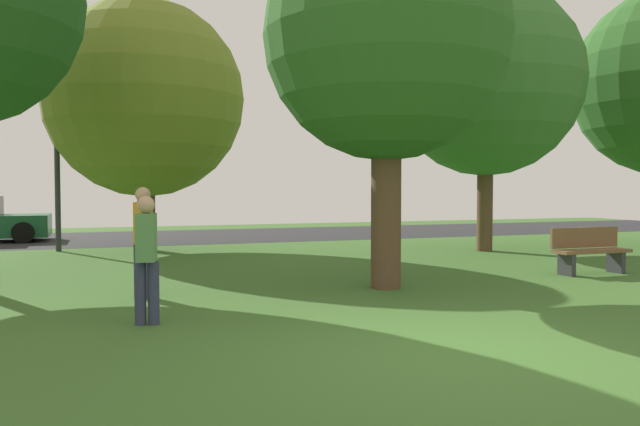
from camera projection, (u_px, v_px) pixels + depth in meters
name	position (u px, v px, depth m)	size (l,w,h in m)	color
ground_plane	(457.00, 352.00, 6.41)	(44.00, 44.00, 0.00)	#3D6628
road_strip	(208.00, 236.00, 21.50)	(44.00, 6.40, 0.01)	#28282B
maple_tree_near	(145.00, 99.00, 16.43)	(5.19, 5.19, 6.63)	brown
oak_tree_center	(486.00, 81.00, 16.35)	(4.99, 4.99, 6.98)	brown
birch_tree_lone	(387.00, 39.00, 10.30)	(4.10, 4.10, 6.23)	brown
person_thrower	(143.00, 237.00, 9.47)	(0.31, 0.37, 1.70)	#2D334C
person_bystander	(146.00, 255.00, 7.64)	(0.30, 0.36, 1.59)	#2D334C
park_bench	(589.00, 250.00, 12.17)	(1.60, 0.45, 0.90)	brown
street_lamp_post	(57.00, 166.00, 16.32)	(0.14, 0.14, 4.50)	#2D2D33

